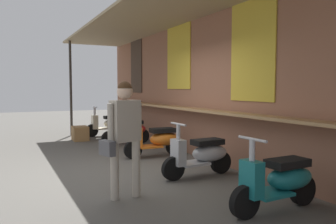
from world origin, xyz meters
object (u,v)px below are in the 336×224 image
shopper_with_handbag (124,128)px  scooter_orange (158,140)px  scooter_teal (280,180)px  merchandise_crate (80,133)px  scooter_red (129,130)px  scooter_cream (109,124)px  scooter_silver (202,154)px

shopper_with_handbag → scooter_orange: bearing=129.0°
scooter_teal → merchandise_crate: scooter_teal is taller
scooter_red → scooter_orange: 1.91m
scooter_cream → scooter_teal: same height
scooter_silver → merchandise_crate: size_ratio=2.59×
shopper_with_handbag → merchandise_crate: 5.61m
shopper_with_handbag → scooter_red: bearing=142.7°
scooter_red → scooter_silver: size_ratio=1.00×
scooter_silver → shopper_with_handbag: 1.79m
scooter_silver → scooter_teal: 1.84m
scooter_cream → scooter_red: 1.84m
scooter_orange → scooter_teal: (3.69, 0.00, 0.00)m
shopper_with_handbag → merchandise_crate: (-5.53, 0.54, -0.79)m
scooter_silver → scooter_teal: (1.84, 0.00, 0.00)m
shopper_with_handbag → merchandise_crate: bearing=157.7°
scooter_silver → scooter_cream: bearing=-92.1°
scooter_red → scooter_orange: size_ratio=1.00×
scooter_teal → shopper_with_handbag: bearing=-41.3°
scooter_cream → scooter_orange: size_ratio=1.00×
scooter_cream → shopper_with_handbag: (6.10, -1.61, 0.61)m
scooter_teal → scooter_red: bearing=-91.7°
scooter_cream → scooter_red: (1.84, -0.00, 0.00)m
scooter_red → merchandise_crate: size_ratio=2.59×
scooter_red → scooter_teal: 5.60m
scooter_orange → scooter_red: bearing=-86.2°
scooter_red → scooter_orange: (1.91, 0.00, 0.00)m
scooter_cream → merchandise_crate: (0.57, -1.06, -0.18)m
scooter_cream → scooter_silver: size_ratio=1.00×
scooter_orange → scooter_cream: bearing=-86.2°
scooter_cream → merchandise_crate: size_ratio=2.59×
scooter_cream → scooter_teal: size_ratio=1.00×
scooter_red → scooter_silver: 3.76m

